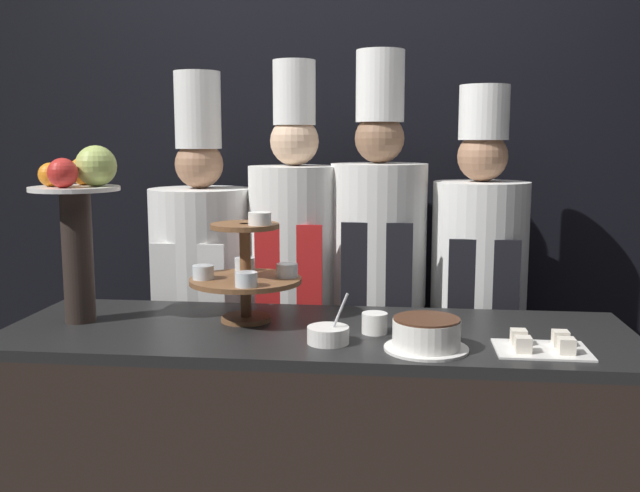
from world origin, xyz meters
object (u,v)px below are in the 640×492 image
(tiered_stand, at_px, (246,270))
(cup_white, at_px, (375,323))
(chef_right, at_px, (478,289))
(fruit_pedestal, at_px, (80,210))
(cake_square_tray, at_px, (542,345))
(serving_bowl_near, at_px, (328,335))
(cake_round, at_px, (426,335))
(chef_left, at_px, (202,288))
(chef_center_left, at_px, (295,276))
(chef_center_right, at_px, (378,274))

(tiered_stand, bearing_deg, cup_white, -13.58)
(tiered_stand, relative_size, chef_right, 0.21)
(fruit_pedestal, bearing_deg, chef_right, 23.62)
(cake_square_tray, xyz_separation_m, serving_bowl_near, (-0.61, 0.01, 0.01))
(fruit_pedestal, xyz_separation_m, cake_round, (1.10, -0.20, -0.32))
(serving_bowl_near, xyz_separation_m, chef_right, (0.51, 0.75, -0.01))
(cake_square_tray, height_order, chef_left, chef_left)
(cup_white, bearing_deg, chef_right, 58.65)
(cake_round, bearing_deg, cake_square_tray, 4.45)
(chef_center_left, xyz_separation_m, chef_center_right, (0.33, 0.00, 0.02))
(fruit_pedestal, distance_m, chef_center_right, 1.15)
(fruit_pedestal, bearing_deg, chef_center_left, 43.54)
(chef_center_left, distance_m, chef_right, 0.72)
(chef_right, bearing_deg, serving_bowl_near, -124.34)
(chef_left, bearing_deg, chef_center_left, -0.00)
(chef_right, bearing_deg, tiered_stand, -147.10)
(tiered_stand, height_order, cup_white, tiered_stand)
(fruit_pedestal, xyz_separation_m, chef_center_right, (0.94, 0.58, -0.30))
(cake_round, height_order, serving_bowl_near, serving_bowl_near)
(cake_square_tray, bearing_deg, chef_center_right, 122.81)
(tiered_stand, xyz_separation_m, cup_white, (0.42, -0.10, -0.14))
(cup_white, bearing_deg, tiered_stand, 166.42)
(tiered_stand, distance_m, cup_white, 0.46)
(cup_white, height_order, chef_left, chef_left)
(chef_left, height_order, chef_center_right, chef_center_right)
(serving_bowl_near, distance_m, chef_left, 0.95)
(cup_white, bearing_deg, serving_bowl_near, -136.43)
(chef_right, bearing_deg, cake_square_tray, -82.61)
(serving_bowl_near, distance_m, chef_right, 0.90)
(fruit_pedestal, bearing_deg, cake_round, -10.24)
(chef_left, bearing_deg, tiered_stand, -60.12)
(fruit_pedestal, bearing_deg, tiered_stand, 6.78)
(fruit_pedestal, xyz_separation_m, serving_bowl_near, (0.82, -0.16, -0.34))
(serving_bowl_near, height_order, chef_center_right, chef_center_right)
(cup_white, distance_m, chef_center_left, 0.71)
(cake_round, relative_size, chef_left, 0.13)
(cup_white, xyz_separation_m, chef_center_right, (-0.01, 0.62, 0.04))
(cake_square_tray, xyz_separation_m, chef_center_right, (-0.49, 0.76, 0.05))
(chef_right, bearing_deg, chef_left, -180.00)
(cake_round, xyz_separation_m, chef_center_left, (-0.49, 0.78, 0.01))
(cake_round, xyz_separation_m, chef_right, (0.23, 0.78, -0.03))
(fruit_pedestal, height_order, serving_bowl_near, fruit_pedestal)
(cake_square_tray, bearing_deg, serving_bowl_near, 179.04)
(serving_bowl_near, xyz_separation_m, chef_center_right, (0.12, 0.75, 0.04))
(serving_bowl_near, bearing_deg, chef_center_left, 105.63)
(tiered_stand, xyz_separation_m, fruit_pedestal, (-0.53, -0.06, 0.20))
(cup_white, xyz_separation_m, chef_left, (-0.72, 0.62, -0.03))
(serving_bowl_near, bearing_deg, chef_center_right, 80.85)
(tiered_stand, relative_size, cup_white, 4.61)
(chef_left, bearing_deg, cake_round, -41.79)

